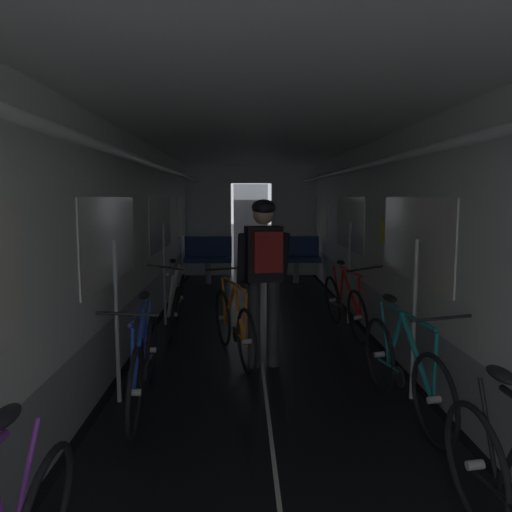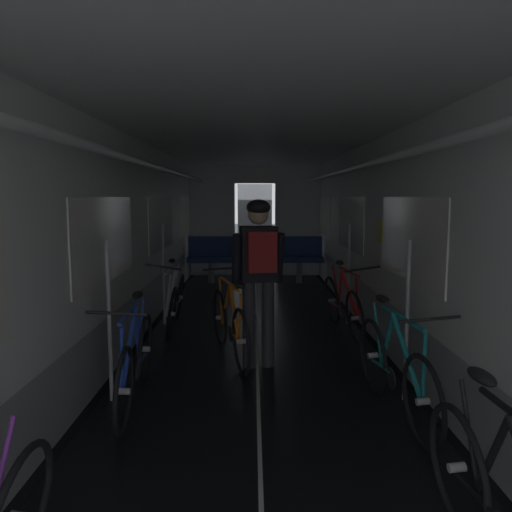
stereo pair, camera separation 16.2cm
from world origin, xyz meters
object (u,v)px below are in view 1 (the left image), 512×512
at_px(bicycle_blue, 144,363).
at_px(person_cyclist_aisle, 264,265).
at_px(bench_seat_far_right, 296,255).
at_px(bicycle_orange_in_aisle, 234,324).
at_px(bench_seat_far_left, 208,255).
at_px(bicycle_teal, 403,368).
at_px(bicycle_red, 344,304).
at_px(bicycle_white, 177,301).

xyz_separation_m(bicycle_blue, person_cyclist_aisle, (1.04, 0.96, 0.69)).
distance_m(bench_seat_far_right, person_cyclist_aisle, 5.23).
height_order(bench_seat_far_right, bicycle_blue, bench_seat_far_right).
distance_m(bench_seat_far_right, bicycle_orange_in_aisle, 5.01).
relative_size(bench_seat_far_left, bench_seat_far_right, 1.00).
relative_size(bench_seat_far_left, person_cyclist_aisle, 0.57).
bearing_deg(bicycle_teal, bicycle_red, 89.52).
xyz_separation_m(bicycle_white, bicycle_blue, (0.05, -2.45, 0.00)).
distance_m(bench_seat_far_right, bicycle_teal, 6.29).
distance_m(bicycle_blue, person_cyclist_aisle, 1.57).
height_order(bench_seat_far_right, person_cyclist_aisle, person_cyclist_aisle).
bearing_deg(bench_seat_far_right, bicycle_white, -118.50).
bearing_deg(person_cyclist_aisle, bicycle_blue, -137.56).
relative_size(bicycle_white, bicycle_orange_in_aisle, 1.03).
height_order(bicycle_teal, bicycle_orange_in_aisle, bicycle_teal).
height_order(bicycle_white, person_cyclist_aisle, person_cyclist_aisle).
height_order(bench_seat_far_left, bicycle_red, same).
bearing_deg(bicycle_red, person_cyclist_aisle, -131.11).
bearing_deg(bicycle_teal, person_cyclist_aisle, 133.04).
bearing_deg(bicycle_blue, bicycle_teal, -5.27).
xyz_separation_m(bicycle_teal, bicycle_red, (0.02, 2.41, -0.00)).
relative_size(bench_seat_far_right, bicycle_white, 0.58).
relative_size(bicycle_red, bicycle_orange_in_aisle, 1.03).
relative_size(bicycle_white, person_cyclist_aisle, 0.98).
xyz_separation_m(bench_seat_far_right, bicycle_white, (-1.97, -3.64, -0.19)).
bearing_deg(bench_seat_far_right, bicycle_teal, -88.26).
bearing_deg(bicycle_white, bicycle_red, -6.25).
relative_size(bicycle_teal, bicycle_orange_in_aisle, 1.03).
bearing_deg(bicycle_red, bicycle_white, 173.75).
bearing_deg(bench_seat_far_right, person_cyclist_aisle, -99.77).
xyz_separation_m(bicycle_white, person_cyclist_aisle, (1.09, -1.49, 0.69)).
relative_size(bench_seat_far_right, bicycle_blue, 0.58).
height_order(person_cyclist_aisle, bicycle_orange_in_aisle, person_cyclist_aisle).
bearing_deg(bicycle_teal, bicycle_orange_in_aisle, 134.33).
relative_size(bench_seat_far_left, bicycle_blue, 0.58).
relative_size(bicycle_blue, person_cyclist_aisle, 0.98).
bearing_deg(bicycle_teal, bench_seat_far_right, 91.74).
xyz_separation_m(bicycle_teal, bicycle_orange_in_aisle, (-1.39, 1.42, 0.00)).
height_order(bench_seat_far_right, bicycle_orange_in_aisle, bench_seat_far_right).
relative_size(bicycle_blue, bicycle_teal, 1.00).
bearing_deg(person_cyclist_aisle, bench_seat_far_right, 80.23).
bearing_deg(bicycle_red, bicycle_teal, -90.48).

